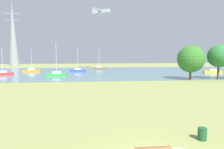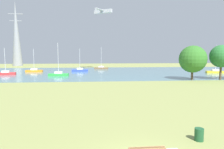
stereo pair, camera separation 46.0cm
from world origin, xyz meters
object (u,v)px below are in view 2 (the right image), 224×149
sailboat_orange (34,71)px  light_aircraft (103,11)px  sailboat_brown (101,68)px  electricity_pylon (16,34)px  sailboat_green (59,74)px  sailboat_blue (80,70)px  litter_bin (199,135)px  tree_east_near (193,59)px  sailboat_red (6,73)px  sailboat_yellow (215,71)px  tree_west_near (221,56)px

sailboat_orange → light_aircraft: (20.84, 7.30, 19.00)m
sailboat_brown → electricity_pylon: size_ratio=0.27×
sailboat_brown → light_aircraft: light_aircraft is taller
light_aircraft → sailboat_green: bearing=-122.1°
sailboat_green → sailboat_blue: bearing=70.1°
litter_bin → tree_east_near: size_ratio=0.11×
sailboat_blue → electricity_pylon: (-30.18, 32.01, 13.87)m
sailboat_blue → sailboat_brown: bearing=53.8°
sailboat_red → light_aircraft: (25.82, 14.79, 19.00)m
tree_east_near → light_aircraft: bearing=121.6°
electricity_pylon → sailboat_brown: bearing=-31.5°
sailboat_brown → sailboat_red: size_ratio=1.12×
sailboat_yellow → sailboat_blue: sailboat_yellow is taller
litter_bin → tree_east_near: bearing=64.2°
sailboat_green → electricity_pylon: 52.80m
tree_west_near → litter_bin: bearing=-125.2°
sailboat_blue → sailboat_red: (-18.42, -8.02, -0.00)m
sailboat_red → tree_west_near: size_ratio=0.95×
sailboat_brown → tree_east_near: 35.94m
sailboat_green → sailboat_red: size_ratio=1.17×
electricity_pylon → light_aircraft: size_ratio=3.73×
sailboat_orange → electricity_pylon: (-16.74, 32.53, 13.87)m
sailboat_yellow → sailboat_red: sailboat_yellow is taller
sailboat_yellow → tree_west_near: sailboat_yellow is taller
sailboat_yellow → tree_west_near: bearing=-118.7°
sailboat_blue → sailboat_orange: bearing=-177.8°
litter_bin → electricity_pylon: size_ratio=0.03×
sailboat_yellow → light_aircraft: (-30.95, 14.91, 18.98)m
light_aircraft → sailboat_orange: bearing=-160.7°
sailboat_orange → tree_west_near: size_ratio=0.94×
sailboat_green → light_aircraft: (11.71, 18.66, 18.98)m
sailboat_yellow → tree_east_near: sailboat_yellow is taller
sailboat_red → light_aircraft: 35.30m
litter_bin → electricity_pylon: 92.70m
light_aircraft → sailboat_yellow: bearing=-25.7°
litter_bin → sailboat_green: 40.94m
sailboat_orange → sailboat_red: size_ratio=0.99×
sailboat_orange → light_aircraft: 29.13m
sailboat_yellow → electricity_pylon: electricity_pylon is taller
tree_east_near → tree_west_near: bearing=-1.6°
sailboat_red → tree_west_near: 51.40m
sailboat_blue → tree_east_near: (24.81, -21.55, 3.88)m
sailboat_orange → sailboat_yellow: bearing=-8.4°
litter_bin → sailboat_green: (-15.46, 37.90, 0.08)m
sailboat_brown → sailboat_orange: sailboat_brown is taller
litter_bin → sailboat_orange: 55.06m
sailboat_brown → light_aircraft: size_ratio=1.01×
sailboat_green → sailboat_red: (-14.10, 3.86, -0.02)m
light_aircraft → litter_bin: bearing=-86.2°
tree_east_near → electricity_pylon: 77.41m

